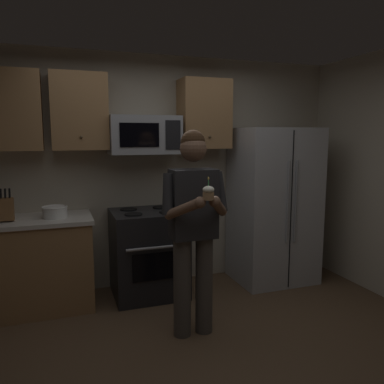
{
  "coord_description": "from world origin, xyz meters",
  "views": [
    {
      "loc": [
        -1.04,
        -2.59,
        1.71
      ],
      "look_at": [
        0.01,
        0.4,
        1.25
      ],
      "focal_mm": 36.17,
      "sensor_mm": 36.0,
      "label": 1
    }
  ],
  "objects_px": {
    "refrigerator": "(273,205)",
    "knife_block": "(4,209)",
    "person": "(194,222)",
    "cupcake": "(208,193)",
    "microwave": "(144,135)",
    "bowl_large_white": "(55,212)",
    "oven_range": "(149,253)"
  },
  "relations": [
    {
      "from": "oven_range",
      "to": "bowl_large_white",
      "type": "height_order",
      "value": "bowl_large_white"
    },
    {
      "from": "refrigerator",
      "to": "person",
      "type": "relative_size",
      "value": 1.02
    },
    {
      "from": "oven_range",
      "to": "person",
      "type": "distance_m",
      "value": 1.12
    },
    {
      "from": "microwave",
      "to": "oven_range",
      "type": "bearing_deg",
      "value": -90.02
    },
    {
      "from": "refrigerator",
      "to": "bowl_large_white",
      "type": "height_order",
      "value": "refrigerator"
    },
    {
      "from": "microwave",
      "to": "bowl_large_white",
      "type": "relative_size",
      "value": 3.05
    },
    {
      "from": "refrigerator",
      "to": "knife_block",
      "type": "xyz_separation_m",
      "value": [
        -2.87,
        0.01,
        0.13
      ]
    },
    {
      "from": "microwave",
      "to": "cupcake",
      "type": "xyz_separation_m",
      "value": [
        0.17,
        -1.42,
        -0.43
      ]
    },
    {
      "from": "knife_block",
      "to": "refrigerator",
      "type": "bearing_deg",
      "value": -0.2
    },
    {
      "from": "microwave",
      "to": "refrigerator",
      "type": "xyz_separation_m",
      "value": [
        1.5,
        -0.16,
        -0.82
      ]
    },
    {
      "from": "oven_range",
      "to": "cupcake",
      "type": "xyz_separation_m",
      "value": [
        0.17,
        -1.3,
        0.83
      ]
    },
    {
      "from": "microwave",
      "to": "person",
      "type": "bearing_deg",
      "value": -80.99
    },
    {
      "from": "cupcake",
      "to": "bowl_large_white",
      "type": "bearing_deg",
      "value": 130.66
    },
    {
      "from": "person",
      "to": "oven_range",
      "type": "bearing_deg",
      "value": 100.1
    },
    {
      "from": "oven_range",
      "to": "refrigerator",
      "type": "xyz_separation_m",
      "value": [
        1.5,
        -0.04,
        0.44
      ]
    },
    {
      "from": "oven_range",
      "to": "cupcake",
      "type": "height_order",
      "value": "cupcake"
    },
    {
      "from": "refrigerator",
      "to": "bowl_large_white",
      "type": "relative_size",
      "value": 7.43
    },
    {
      "from": "microwave",
      "to": "refrigerator",
      "type": "height_order",
      "value": "microwave"
    },
    {
      "from": "knife_block",
      "to": "cupcake",
      "type": "relative_size",
      "value": 1.84
    },
    {
      "from": "refrigerator",
      "to": "person",
      "type": "xyz_separation_m",
      "value": [
        -1.33,
        -0.93,
        0.1
      ]
    },
    {
      "from": "microwave",
      "to": "bowl_large_white",
      "type": "distance_m",
      "value": 1.2
    },
    {
      "from": "bowl_large_white",
      "to": "cupcake",
      "type": "distance_m",
      "value": 1.72
    },
    {
      "from": "person",
      "to": "cupcake",
      "type": "relative_size",
      "value": 10.13
    },
    {
      "from": "refrigerator",
      "to": "knife_block",
      "type": "bearing_deg",
      "value": 179.8
    },
    {
      "from": "knife_block",
      "to": "microwave",
      "type": "bearing_deg",
      "value": 6.2
    },
    {
      "from": "oven_range",
      "to": "cupcake",
      "type": "distance_m",
      "value": 1.55
    },
    {
      "from": "person",
      "to": "cupcake",
      "type": "distance_m",
      "value": 0.44
    },
    {
      "from": "knife_block",
      "to": "cupcake",
      "type": "height_order",
      "value": "cupcake"
    },
    {
      "from": "knife_block",
      "to": "person",
      "type": "height_order",
      "value": "person"
    },
    {
      "from": "bowl_large_white",
      "to": "person",
      "type": "distance_m",
      "value": 1.46
    },
    {
      "from": "oven_range",
      "to": "person",
      "type": "bearing_deg",
      "value": -79.9
    },
    {
      "from": "refrigerator",
      "to": "bowl_large_white",
      "type": "bearing_deg",
      "value": 179.44
    }
  ]
}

